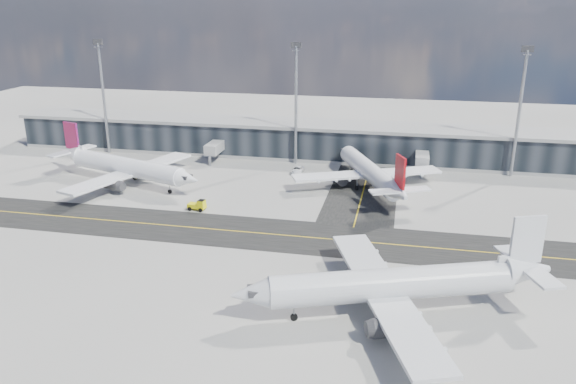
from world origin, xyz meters
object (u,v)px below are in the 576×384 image
airliner_af (125,167)px  airliner_near (396,284)px  service_van (298,170)px  airliner_redtail (370,172)px  baggage_tug (198,205)px

airliner_af → airliner_near: bearing=73.4°
service_van → airliner_near: bearing=-66.9°
airliner_redtail → airliner_near: 50.11m
baggage_tug → service_van: 31.30m
airliner_af → service_van: (34.94, 15.98, -3.20)m
airliner_af → airliner_near: 72.33m
airliner_af → airliner_redtail: size_ratio=1.07×
airliner_af → airliner_redtail: (52.03, 7.73, -0.18)m
airliner_near → airliner_af: bearing=34.4°
airliner_af → airliner_near: airliner_near is taller
airliner_redtail → service_van: bearing=130.3°
baggage_tug → service_van: (13.77, 28.10, -0.35)m
airliner_redtail → service_van: airliner_redtail is taller
airliner_redtail → airliner_near: bearing=-106.0°
baggage_tug → airliner_redtail: bearing=129.3°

